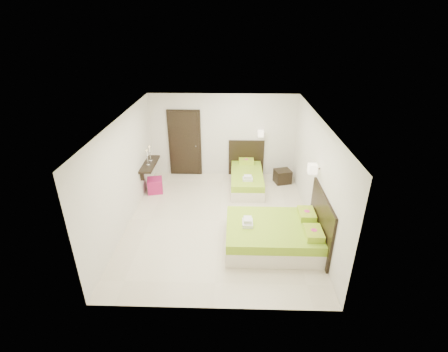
{
  "coord_description": "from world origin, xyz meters",
  "views": [
    {
      "loc": [
        0.31,
        -6.84,
        4.57
      ],
      "look_at": [
        0.1,
        0.3,
        1.1
      ],
      "focal_mm": 26.0,
      "sensor_mm": 36.0,
      "label": 1
    }
  ],
  "objects_px": {
    "bed_single": "(247,178)",
    "nightstand": "(282,176)",
    "bed_double": "(277,234)",
    "ottoman": "(155,185)"
  },
  "relations": [
    {
      "from": "ottoman",
      "to": "nightstand",
      "type": "bearing_deg",
      "value": 10.73
    },
    {
      "from": "bed_double",
      "to": "nightstand",
      "type": "height_order",
      "value": "bed_double"
    },
    {
      "from": "bed_double",
      "to": "ottoman",
      "type": "height_order",
      "value": "bed_double"
    },
    {
      "from": "bed_double",
      "to": "bed_single",
      "type": "bearing_deg",
      "value": 101.18
    },
    {
      "from": "bed_single",
      "to": "nightstand",
      "type": "xyz_separation_m",
      "value": [
        1.11,
        0.27,
        -0.07
      ]
    },
    {
      "from": "bed_double",
      "to": "ottoman",
      "type": "distance_m",
      "value": 4.04
    },
    {
      "from": "nightstand",
      "to": "ottoman",
      "type": "bearing_deg",
      "value": 175.24
    },
    {
      "from": "bed_single",
      "to": "bed_double",
      "type": "height_order",
      "value": "bed_double"
    },
    {
      "from": "bed_single",
      "to": "nightstand",
      "type": "relative_size",
      "value": 3.99
    },
    {
      "from": "bed_double",
      "to": "nightstand",
      "type": "xyz_separation_m",
      "value": [
        0.55,
        3.12,
        -0.1
      ]
    }
  ]
}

